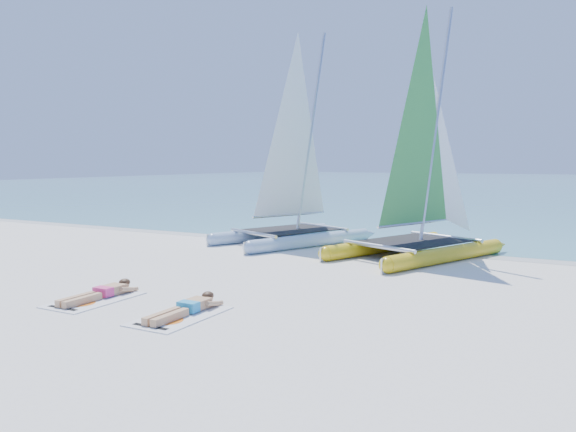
# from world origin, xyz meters

# --- Properties ---
(ground) EXTENTS (140.00, 140.00, 0.00)m
(ground) POSITION_xyz_m (0.00, 0.00, 0.00)
(ground) COLOR silver
(ground) RESTS_ON ground
(sea) EXTENTS (140.00, 115.00, 0.01)m
(sea) POSITION_xyz_m (0.00, 63.00, 0.01)
(sea) COLOR #77C6C4
(sea) RESTS_ON ground
(wet_sand_strip) EXTENTS (140.00, 1.40, 0.01)m
(wet_sand_strip) POSITION_xyz_m (0.00, 5.50, 0.00)
(wet_sand_strip) COLOR beige
(wet_sand_strip) RESTS_ON ground
(catamaran_blue) EXTENTS (4.44, 5.85, 7.21)m
(catamaran_blue) POSITION_xyz_m (-2.73, 5.04, 2.15)
(catamaran_blue) COLOR #A1BAD4
(catamaran_blue) RESTS_ON ground
(catamaran_yellow) EXTENTS (4.43, 5.94, 7.32)m
(catamaran_yellow) POSITION_xyz_m (1.78, 4.66, 2.31)
(catamaran_yellow) COLOR yellow
(catamaran_yellow) RESTS_ON ground
(towel_a) EXTENTS (1.00, 1.85, 0.02)m
(towel_a) POSITION_xyz_m (-2.55, -3.65, 0.01)
(towel_a) COLOR white
(towel_a) RESTS_ON ground
(sunbather_a) EXTENTS (0.37, 1.73, 0.26)m
(sunbather_a) POSITION_xyz_m (-2.55, -3.46, 0.12)
(sunbather_a) COLOR tan
(sunbather_a) RESTS_ON towel_a
(towel_b) EXTENTS (1.00, 1.85, 0.02)m
(towel_b) POSITION_xyz_m (-0.34, -3.78, 0.01)
(towel_b) COLOR white
(towel_b) RESTS_ON ground
(sunbather_b) EXTENTS (0.37, 1.73, 0.26)m
(sunbather_b) POSITION_xyz_m (-0.34, -3.58, 0.12)
(sunbather_b) COLOR tan
(sunbather_b) RESTS_ON towel_b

